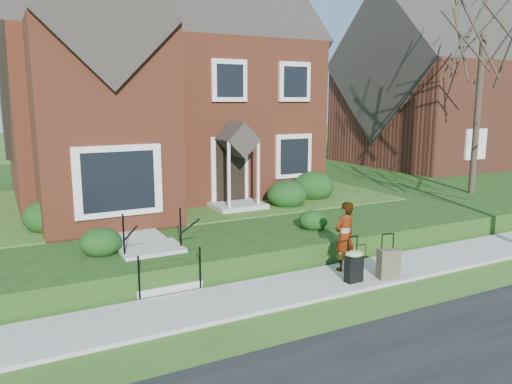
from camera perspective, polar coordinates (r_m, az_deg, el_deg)
ground at (r=10.95m, az=4.55°, el=-11.04°), size 120.00×120.00×0.00m
sidewalk at (r=10.94m, az=4.56°, el=-10.84°), size 60.00×1.60×0.08m
terrace at (r=21.99m, az=-1.67°, el=0.80°), size 44.00×20.00×0.60m
walkway at (r=14.33m, az=-14.90°, el=-3.51°), size 1.20×6.00×0.06m
main_house at (r=18.99m, az=-11.83°, el=14.08°), size 10.40×10.20×9.40m
neighbour_house at (r=29.08m, az=20.50°, el=12.32°), size 9.40×8.00×9.20m
front_steps at (r=11.42m, az=-11.30°, el=-7.76°), size 1.40×2.02×1.50m
foundation_shrubs at (r=15.28m, az=-3.19°, el=-0.66°), size 10.06×4.66×1.06m
woman at (r=11.80m, az=10.11°, el=-4.98°), size 0.65×0.49×1.63m
suitcase_black at (r=11.20m, az=11.14°, el=-8.12°), size 0.44×0.36×1.03m
suitcase_olive at (r=11.59m, az=14.89°, el=-7.92°), size 0.51×0.36×1.02m
tree_gap at (r=20.05m, az=24.71°, el=17.58°), size 6.20×6.20×8.86m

